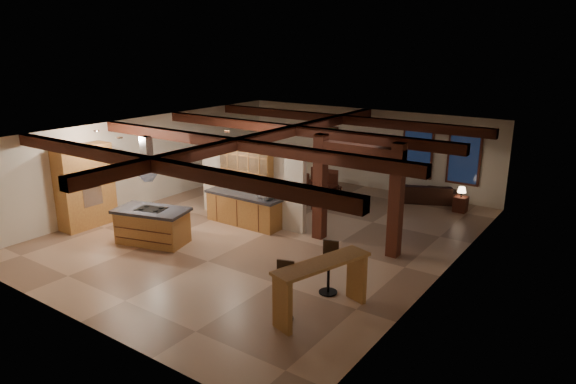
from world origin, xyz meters
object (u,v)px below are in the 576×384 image
object	(u,v)px
dining_table	(310,193)
bar_counter	(322,279)
sofa	(426,193)
kitchen_island	(152,226)

from	to	relation	value
dining_table	bar_counter	world-z (taller)	bar_counter
dining_table	sofa	size ratio (longest dim) A/B	0.81
dining_table	bar_counter	size ratio (longest dim) A/B	0.77
dining_table	sofa	xyz separation A→B (m)	(3.27, 2.21, 0.01)
kitchen_island	sofa	world-z (taller)	kitchen_island
bar_counter	sofa	bearing A→B (deg)	97.00
kitchen_island	sofa	size ratio (longest dim) A/B	1.01
kitchen_island	dining_table	bearing A→B (deg)	75.88
bar_counter	kitchen_island	bearing A→B (deg)	173.56
kitchen_island	sofa	bearing A→B (deg)	59.13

